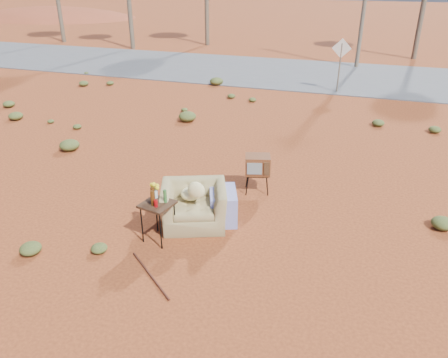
% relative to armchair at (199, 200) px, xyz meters
% --- Properties ---
extents(ground, '(140.00, 140.00, 0.00)m').
position_rel_armchair_xyz_m(ground, '(0.22, -0.49, -0.52)').
color(ground, '#96421E').
rests_on(ground, ground).
extents(highway, '(140.00, 7.00, 0.04)m').
position_rel_armchair_xyz_m(highway, '(0.22, 14.51, -0.50)').
color(highway, '#565659').
rests_on(highway, ground).
extents(dirt_mound, '(26.00, 18.00, 2.00)m').
position_rel_armchair_xyz_m(dirt_mound, '(-29.78, 33.51, -0.52)').
color(dirt_mound, brown).
rests_on(dirt_mound, ground).
extents(armchair, '(1.66, 1.44, 1.12)m').
position_rel_armchair_xyz_m(armchair, '(0.00, 0.00, 0.00)').
color(armchair, olive).
rests_on(armchair, ground).
extents(tv_unit, '(0.66, 0.58, 0.90)m').
position_rel_armchair_xyz_m(tv_unit, '(0.77, 1.71, 0.15)').
color(tv_unit, black).
rests_on(tv_unit, ground).
extents(side_table, '(0.66, 0.66, 1.11)m').
position_rel_armchair_xyz_m(side_table, '(-0.54, -0.79, 0.30)').
color(side_table, '#392315').
rests_on(side_table, ground).
extents(rusty_bar, '(1.16, 0.96, 0.04)m').
position_rel_armchair_xyz_m(rusty_bar, '(-0.18, -1.89, -0.50)').
color(rusty_bar, '#512215').
rests_on(rusty_bar, ground).
extents(road_sign, '(0.78, 0.06, 2.19)m').
position_rel_armchair_xyz_m(road_sign, '(1.72, 11.51, 0.98)').
color(road_sign, brown).
rests_on(road_sign, ground).
extents(scrub_patch, '(17.49, 8.07, 0.33)m').
position_rel_armchair_xyz_m(scrub_patch, '(-0.61, 3.92, -0.38)').
color(scrub_patch, '#525826').
rests_on(scrub_patch, ground).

